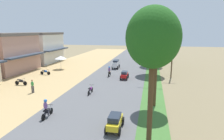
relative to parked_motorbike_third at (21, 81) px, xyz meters
The scene contains 21 objects.
shophouse_mid 11.40m from the parked_motorbike_third, 138.03° to the left, with size 8.62×9.88×6.90m.
shophouse_far 20.36m from the parked_motorbike_third, 113.99° to the left, with size 8.33×9.57×6.90m.
parked_motorbike_third is the anchor object (origin of this frame).
parked_motorbike_fourth 6.36m from the parked_motorbike_third, 91.33° to the left, with size 1.80×0.54×0.94m.
vendor_umbrella 11.51m from the parked_motorbike_third, 88.94° to the left, with size 2.20×2.20×2.52m.
pedestrian_on_shoulder 4.40m from the parked_motorbike_third, 36.58° to the right, with size 0.38×0.27×1.62m.
median_tree_nearest 21.10m from the parked_motorbike_third, 31.36° to the right, with size 3.22×3.22×8.67m.
median_tree_second 18.88m from the parked_motorbike_third, 12.06° to the right, with size 3.14×3.14×8.04m.
median_tree_third 20.76m from the parked_motorbike_third, 30.76° to the left, with size 4.61×4.61×7.59m.
median_tree_fourth 27.04m from the parked_motorbike_third, 48.00° to the left, with size 4.54×4.54×9.70m.
median_tree_fifth 30.82m from the parked_motorbike_third, 55.12° to the left, with size 4.05×4.05×7.95m.
streetlamp_near 18.71m from the parked_motorbike_third, 16.53° to the left, with size 3.16×0.20×7.20m.
streetlamp_mid 28.49m from the parked_motorbike_third, 51.49° to the left, with size 3.16×0.20×7.44m.
streetlamp_far 39.80m from the parked_motorbike_third, 63.61° to the left, with size 3.16×0.20×8.46m.
utility_pole_near 22.45m from the parked_motorbike_third, 23.54° to the left, with size 1.80×0.20×8.24m.
car_sedan_yellow 17.31m from the parked_motorbike_third, 31.91° to the right, with size 1.10×2.26×1.19m.
car_sedan_red 14.59m from the parked_motorbike_third, 24.84° to the left, with size 1.10×2.26×1.19m.
car_van_white 17.40m from the parked_motorbike_third, 53.07° to the left, with size 1.19×2.41×1.67m.
motorbike_foreground_rider 12.05m from the parked_motorbike_third, 43.82° to the right, with size 0.54×1.80×1.66m.
motorbike_ahead_second 10.45m from the parked_motorbike_third, ahead, with size 0.54×1.80×0.94m.
motorbike_ahead_third 12.90m from the parked_motorbike_third, 34.56° to the left, with size 0.54×1.80×1.66m.
Camera 1 is at (5.38, -5.11, 7.29)m, focal length 30.74 mm.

